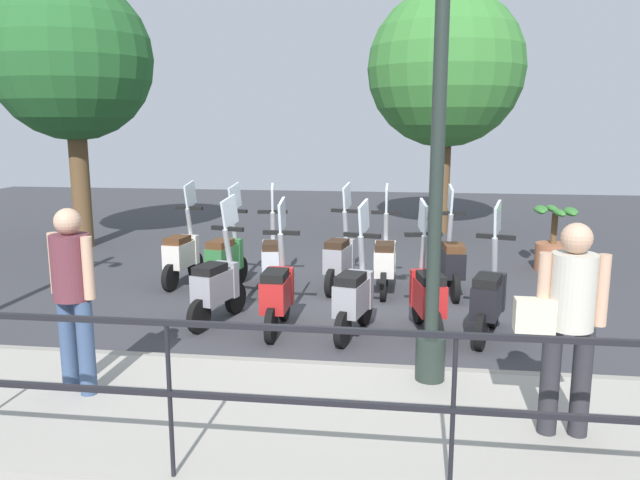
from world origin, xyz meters
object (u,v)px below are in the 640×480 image
at_px(scooter_near_3, 278,291).
at_px(scooter_near_4, 217,285).
at_px(pedestrian_distant, 73,286).
at_px(scooter_far_2, 340,257).
at_px(scooter_near_2, 354,295).
at_px(pedestrian_with_bag, 568,314).
at_px(potted_palm, 553,244).
at_px(scooter_near_0, 489,297).
at_px(scooter_far_0, 452,261).
at_px(scooter_near_1, 427,294).
at_px(tree_large, 72,61).
at_px(scooter_far_5, 182,253).
at_px(tree_distant, 446,69).
at_px(scooter_far_4, 226,257).
at_px(scooter_far_3, 273,259).
at_px(scooter_far_1, 385,260).
at_px(lamp_post_near, 436,186).

distance_m(scooter_near_3, scooter_near_4, 0.82).
bearing_deg(pedestrian_distant, scooter_near_4, -171.13).
bearing_deg(scooter_far_2, scooter_near_2, -157.99).
xyz_separation_m(pedestrian_with_bag, potted_palm, (6.00, -1.29, -0.63)).
relative_size(scooter_near_0, scooter_far_0, 1.00).
bearing_deg(scooter_near_1, potted_palm, -43.34).
bearing_deg(scooter_near_2, tree_large, 65.05).
distance_m(pedestrian_with_bag, scooter_near_2, 2.99).
bearing_deg(scooter_far_5, scooter_near_1, -109.68).
height_order(pedestrian_distant, scooter_far_0, pedestrian_distant).
distance_m(pedestrian_with_bag, tree_distant, 9.66).
bearing_deg(scooter_far_4, scooter_near_2, -118.44).
bearing_deg(scooter_far_4, scooter_far_5, 87.54).
bearing_deg(tree_distant, scooter_near_2, 168.93).
relative_size(potted_palm, scooter_near_1, 0.69).
relative_size(tree_distant, scooter_near_1, 3.37).
height_order(potted_palm, scooter_far_5, scooter_far_5).
distance_m(potted_palm, scooter_near_1, 4.11).
height_order(scooter_far_3, scooter_far_4, same).
xyz_separation_m(scooter_near_0, scooter_far_3, (1.62, 2.82, 0.00)).
bearing_deg(scooter_far_3, potted_palm, -76.20).
bearing_deg(scooter_near_0, scooter_far_5, 83.72).
relative_size(tree_large, scooter_far_1, 3.29).
bearing_deg(scooter_near_0, scooter_near_2, 111.29).
bearing_deg(scooter_near_2, tree_distant, 2.35).
height_order(scooter_near_4, scooter_far_1, same).
relative_size(scooter_near_3, scooter_far_4, 1.00).
relative_size(scooter_near_3, scooter_far_0, 1.00).
height_order(pedestrian_with_bag, tree_distant, tree_distant).
distance_m(lamp_post_near, scooter_near_2, 2.21).
height_order(tree_distant, scooter_near_0, tree_distant).
bearing_deg(scooter_far_0, scooter_far_2, 83.33).
bearing_deg(pedestrian_distant, scooter_far_1, 169.00).
height_order(scooter_near_2, scooter_far_3, same).
height_order(lamp_post_near, scooter_far_5, lamp_post_near).
xyz_separation_m(scooter_far_0, scooter_far_1, (-0.04, 0.94, 0.00)).
height_order(pedestrian_distant, scooter_near_0, pedestrian_distant).
bearing_deg(tree_large, scooter_far_3, -122.36).
bearing_deg(scooter_far_5, scooter_far_2, -82.48).
bearing_deg(scooter_far_1, tree_large, 66.68).
distance_m(pedestrian_distant, scooter_near_3, 2.60).
distance_m(tree_large, tree_distant, 7.46).
bearing_deg(potted_palm, pedestrian_with_bag, 167.85).
xyz_separation_m(pedestrian_distant, scooter_near_2, (2.14, -2.20, -0.60)).
height_order(potted_palm, scooter_far_3, scooter_far_3).
relative_size(tree_large, scooter_near_0, 3.29).
distance_m(scooter_far_1, scooter_far_5, 3.04).
bearing_deg(potted_palm, scooter_far_2, 116.22).
height_order(tree_distant, scooter_near_3, tree_distant).
height_order(scooter_far_0, scooter_far_5, same).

